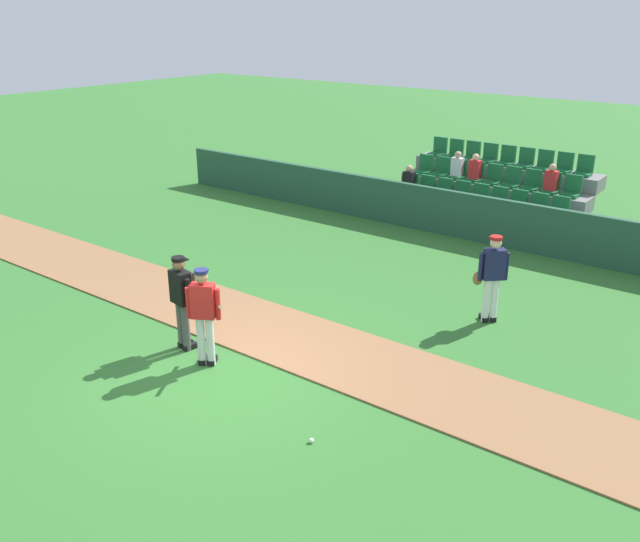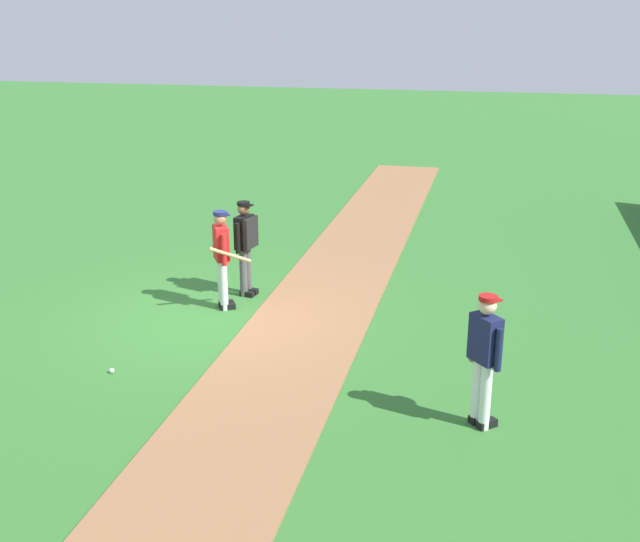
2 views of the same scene
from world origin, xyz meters
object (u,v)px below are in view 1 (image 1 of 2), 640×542
(batter_red_jersey, at_px, (204,313))
(baseball, at_px, (311,441))
(runner_navy_jersey, at_px, (492,276))
(umpire_home_plate, at_px, (182,297))

(batter_red_jersey, relative_size, baseball, 23.78)
(batter_red_jersey, distance_m, baseball, 3.05)
(batter_red_jersey, height_order, baseball, batter_red_jersey)
(runner_navy_jersey, xyz_separation_m, baseball, (-0.32, -5.25, -0.93))
(baseball, bearing_deg, runner_navy_jersey, 86.52)
(batter_red_jersey, distance_m, umpire_home_plate, 0.77)
(batter_red_jersey, xyz_separation_m, baseball, (2.82, -0.71, -0.93))
(batter_red_jersey, bearing_deg, baseball, -14.20)
(runner_navy_jersey, bearing_deg, umpire_home_plate, -131.77)
(batter_red_jersey, height_order, umpire_home_plate, same)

